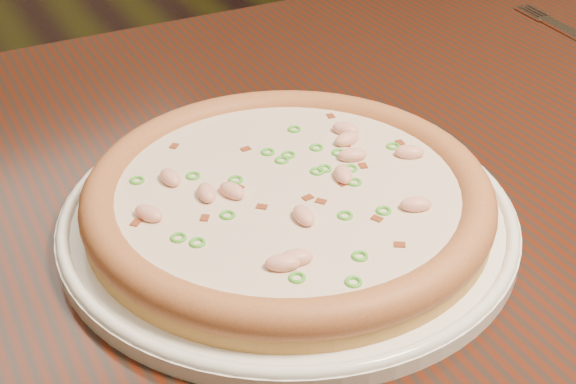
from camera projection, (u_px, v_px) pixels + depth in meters
name	position (u px, v px, depth m)	size (l,w,h in m)	color
hero_table	(374.00, 246.00, 0.77)	(1.20, 0.80, 0.75)	black
plate	(288.00, 214.00, 0.63)	(0.36, 0.36, 0.02)	white
pizza	(288.00, 195.00, 0.62)	(0.32, 0.32, 0.03)	tan
fork	(570.00, 32.00, 0.96)	(0.03, 0.18, 0.00)	silver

